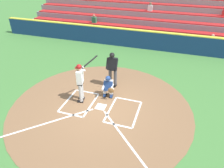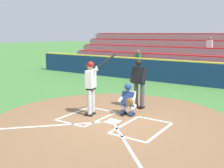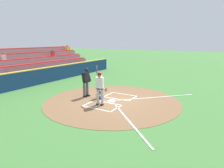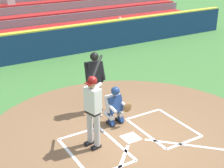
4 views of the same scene
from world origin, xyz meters
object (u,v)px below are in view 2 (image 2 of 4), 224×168
Objects in this scene: catcher at (128,99)px; plate_umpire at (139,80)px; baseball at (132,110)px; batter at (91,84)px.

plate_umpire is at bearing -82.64° from catcher.
plate_umpire is 1.13m from baseball.
baseball is at bearing 87.96° from plate_umpire.
baseball is (-0.91, -1.24, -1.06)m from batter.
plate_umpire reaches higher than catcher.
plate_umpire is (-0.93, -1.68, -0.02)m from batter.
catcher is 0.61× the size of plate_umpire.
batter is at bearing 33.15° from catcher.
catcher is 1.11m from plate_umpire.
batter is 1.88× the size of catcher.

